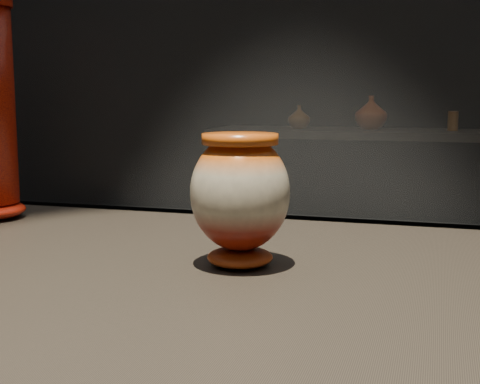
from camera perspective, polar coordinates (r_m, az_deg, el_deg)
name	(u,v)px	position (r m, az deg, el deg)	size (l,w,h in m)	color
main_vase	(240,194)	(0.93, 0.00, -0.21)	(0.18, 0.18, 0.19)	maroon
back_shelf	(363,170)	(4.47, 10.46, 1.89)	(2.00, 0.60, 0.90)	black
back_vase_left	(299,117)	(4.47, 5.07, 6.38)	(0.15, 0.15, 0.15)	#995516
back_vase_mid	(371,113)	(4.47, 11.12, 6.67)	(0.21, 0.21, 0.22)	maroon
back_vase_right	(453,121)	(4.44, 17.71, 5.80)	(0.07, 0.07, 0.12)	#995516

